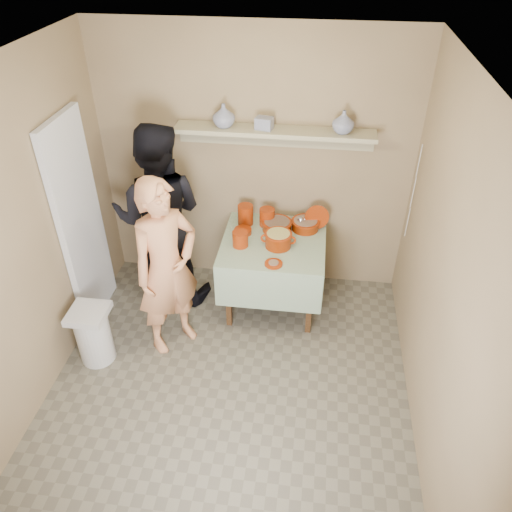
% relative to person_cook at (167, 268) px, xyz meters
% --- Properties ---
extents(ground, '(3.50, 3.50, 0.00)m').
position_rel_person_cook_xyz_m(ground, '(0.60, -0.63, -0.84)').
color(ground, '#655E4F').
rests_on(ground, ground).
extents(tile_panel, '(0.06, 0.70, 2.00)m').
position_rel_person_cook_xyz_m(tile_panel, '(-0.86, 0.32, 0.16)').
color(tile_panel, silver).
rests_on(tile_panel, ground).
extents(plate_stack_a, '(0.15, 0.15, 0.20)m').
position_rel_person_cook_xyz_m(plate_stack_a, '(0.54, 0.92, 0.02)').
color(plate_stack_a, '#801E02').
rests_on(plate_stack_a, serving_table).
extents(plate_stack_b, '(0.15, 0.15, 0.18)m').
position_rel_person_cook_xyz_m(plate_stack_b, '(0.75, 0.92, 0.01)').
color(plate_stack_b, '#801E02').
rests_on(plate_stack_b, serving_table).
extents(bowl_stack, '(0.15, 0.15, 0.15)m').
position_rel_person_cook_xyz_m(bowl_stack, '(0.55, 0.53, -0.00)').
color(bowl_stack, '#801E02').
rests_on(bowl_stack, serving_table).
extents(empty_bowl, '(0.17, 0.17, 0.05)m').
position_rel_person_cook_xyz_m(empty_bowl, '(0.54, 0.74, -0.05)').
color(empty_bowl, '#801E02').
rests_on(empty_bowl, serving_table).
extents(propped_lid, '(0.25, 0.11, 0.23)m').
position_rel_person_cook_xyz_m(propped_lid, '(1.23, 0.93, 0.04)').
color(propped_lid, '#801E02').
rests_on(propped_lid, serving_table).
extents(vase_right, '(0.23, 0.23, 0.20)m').
position_rel_person_cook_xyz_m(vase_right, '(1.39, 0.99, 0.98)').
color(vase_right, navy).
rests_on(vase_right, wall_shelf).
extents(vase_left, '(0.26, 0.26, 0.21)m').
position_rel_person_cook_xyz_m(vase_left, '(0.34, 0.99, 0.99)').
color(vase_left, navy).
rests_on(vase_left, wall_shelf).
extents(ceramic_box, '(0.17, 0.14, 0.11)m').
position_rel_person_cook_xyz_m(ceramic_box, '(0.71, 0.98, 0.94)').
color(ceramic_box, navy).
rests_on(ceramic_box, wall_shelf).
extents(person_cook, '(0.71, 0.72, 1.68)m').
position_rel_person_cook_xyz_m(person_cook, '(0.00, 0.00, 0.00)').
color(person_cook, tan).
rests_on(person_cook, ground).
extents(person_helper, '(0.94, 0.76, 1.85)m').
position_rel_person_cook_xyz_m(person_helper, '(-0.25, 0.66, 0.09)').
color(person_helper, black).
rests_on(person_helper, ground).
extents(room_shell, '(3.04, 3.54, 2.62)m').
position_rel_person_cook_xyz_m(room_shell, '(0.60, -0.63, 0.77)').
color(room_shell, '#917A59').
rests_on(room_shell, ground).
extents(serving_table, '(0.97, 0.97, 0.76)m').
position_rel_person_cook_xyz_m(serving_table, '(0.85, 0.65, -0.20)').
color(serving_table, '#4C2D16').
rests_on(serving_table, ground).
extents(cazuela_meat_a, '(0.30, 0.30, 0.10)m').
position_rel_person_cook_xyz_m(cazuela_meat_a, '(0.86, 0.84, -0.02)').
color(cazuela_meat_a, '#631803').
rests_on(cazuela_meat_a, serving_table).
extents(cazuela_meat_b, '(0.28, 0.28, 0.10)m').
position_rel_person_cook_xyz_m(cazuela_meat_b, '(1.13, 0.89, -0.02)').
color(cazuela_meat_b, '#631803').
rests_on(cazuela_meat_b, serving_table).
extents(ladle, '(0.08, 0.26, 0.19)m').
position_rel_person_cook_xyz_m(ladle, '(1.08, 0.87, 0.03)').
color(ladle, silver).
rests_on(ladle, cazuela_meat_b).
extents(cazuela_rice, '(0.33, 0.25, 0.14)m').
position_rel_person_cook_xyz_m(cazuela_rice, '(0.89, 0.56, 0.01)').
color(cazuela_rice, '#631803').
rests_on(cazuela_rice, serving_table).
extents(front_plate, '(0.16, 0.16, 0.03)m').
position_rel_person_cook_xyz_m(front_plate, '(0.88, 0.27, -0.07)').
color(front_plate, '#801E02').
rests_on(front_plate, serving_table).
extents(wall_shelf, '(1.80, 0.25, 0.21)m').
position_rel_person_cook_xyz_m(wall_shelf, '(0.80, 1.02, 0.84)').
color(wall_shelf, tan).
rests_on(wall_shelf, room_shell).
extents(trash_bin, '(0.32, 0.32, 0.56)m').
position_rel_person_cook_xyz_m(trash_bin, '(-0.63, -0.31, -0.55)').
color(trash_bin, silver).
rests_on(trash_bin, ground).
extents(electrical_cord, '(0.01, 0.05, 0.90)m').
position_rel_person_cook_xyz_m(electrical_cord, '(2.07, 0.85, 0.41)').
color(electrical_cord, silver).
rests_on(electrical_cord, wall_shelf).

